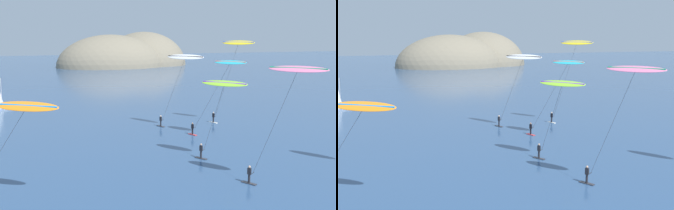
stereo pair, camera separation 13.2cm
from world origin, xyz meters
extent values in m
ellipsoid|color=#7A705B|center=(46.45, 179.27, 0.00)|extent=(40.00, 44.25, 31.61)
ellipsoid|color=#7A705B|center=(27.42, 167.78, 0.00)|extent=(48.60, 37.71, 28.75)
cube|color=white|center=(-17.00, 65.38, 0.35)|extent=(4.24, 4.51, 0.70)
cone|color=white|center=(-15.40, 67.17, 0.35)|extent=(1.94, 2.05, 0.67)
cylinder|color=#B2B2B7|center=(-16.80, 65.61, 3.20)|extent=(0.12, 0.12, 5.00)
cube|color=#2D2D33|center=(5.92, 39.35, 0.04)|extent=(0.95, 1.54, 0.08)
cylinder|color=black|center=(5.92, 39.35, 0.48)|extent=(0.22, 0.22, 0.80)
cube|color=black|center=(5.92, 39.35, 1.18)|extent=(0.35, 0.39, 0.60)
sphere|color=beige|center=(5.92, 39.35, 1.60)|extent=(0.22, 0.22, 0.22)
cylinder|color=black|center=(6.10, 39.05, 1.06)|extent=(0.49, 0.31, 0.04)
ellipsoid|color=white|center=(8.21, 35.47, 10.57)|extent=(4.15, 5.96, 0.82)
cylinder|color=black|center=(8.21, 35.47, 10.62)|extent=(3.17, 5.21, 0.16)
cylinder|color=#333338|center=(7.16, 37.26, 5.77)|extent=(2.15, 3.61, 9.42)
cube|color=#2D2D33|center=(4.50, 21.85, 0.04)|extent=(1.09, 1.50, 0.08)
cylinder|color=black|center=(4.50, 21.85, 0.48)|extent=(0.22, 0.22, 0.80)
cube|color=black|center=(4.50, 21.85, 1.18)|extent=(0.36, 0.39, 0.60)
sphere|color=tan|center=(4.50, 21.85, 1.60)|extent=(0.22, 0.22, 0.22)
cylinder|color=black|center=(4.70, 21.57, 1.06)|extent=(0.47, 0.35, 0.04)
ellipsoid|color=#8CD12D|center=(6.05, 19.66, 8.55)|extent=(4.17, 5.11, 0.65)
cylinder|color=#722DD1|center=(6.05, 19.66, 8.60)|extent=(3.01, 4.18, 0.16)
cylinder|color=#333338|center=(5.38, 20.61, 4.76)|extent=(1.38, 1.94, 7.40)
cube|color=red|center=(8.23, 32.72, 0.04)|extent=(0.84, 1.55, 0.08)
cylinder|color=black|center=(8.23, 32.72, 0.48)|extent=(0.22, 0.22, 0.80)
cube|color=black|center=(8.23, 32.72, 1.18)|extent=(0.36, 0.39, 0.60)
sphere|color=#9E7051|center=(8.23, 32.72, 1.60)|extent=(0.22, 0.22, 0.22)
cylinder|color=black|center=(8.42, 32.42, 1.06)|extent=(0.48, 0.34, 0.04)
ellipsoid|color=#23B2C6|center=(11.32, 28.08, 10.17)|extent=(3.75, 4.58, 0.59)
cylinder|color=#DB4C38|center=(11.32, 28.08, 10.22)|extent=(2.50, 3.64, 0.16)
cylinder|color=#333338|center=(9.87, 30.25, 5.56)|extent=(2.93, 4.37, 9.02)
cube|color=silver|center=(14.63, 39.18, 0.04)|extent=(0.94, 1.54, 0.08)
cylinder|color=black|center=(14.63, 39.18, 0.48)|extent=(0.22, 0.22, 0.80)
cube|color=black|center=(14.63, 39.18, 1.18)|extent=(0.36, 0.39, 0.60)
sphere|color=beige|center=(14.63, 39.18, 1.60)|extent=(0.22, 0.22, 0.22)
cylinder|color=black|center=(14.84, 38.90, 1.06)|extent=(0.47, 0.35, 0.04)
ellipsoid|color=yellow|center=(16.93, 35.99, 12.50)|extent=(3.96, 4.87, 0.78)
cylinder|color=#1432E0|center=(16.93, 35.99, 12.55)|extent=(3.01, 4.09, 0.16)
cylinder|color=#333338|center=(15.88, 37.44, 6.73)|extent=(2.13, 2.94, 11.35)
ellipsoid|color=orange|center=(-13.75, 14.53, 8.06)|extent=(5.19, 4.26, 0.78)
cylinder|color=#0F7FE5|center=(-13.75, 14.53, 8.11)|extent=(4.40, 3.35, 0.16)
cylinder|color=#333338|center=(-15.75, 16.03, 4.51)|extent=(4.05, 3.04, 6.92)
cube|color=#2D2D33|center=(5.27, 12.99, 0.04)|extent=(1.04, 1.52, 0.08)
cylinder|color=black|center=(5.27, 12.99, 0.48)|extent=(0.22, 0.22, 0.80)
cube|color=black|center=(5.27, 12.99, 1.18)|extent=(0.36, 0.39, 0.60)
sphere|color=tan|center=(5.27, 12.99, 1.60)|extent=(0.22, 0.22, 0.22)
cylinder|color=black|center=(5.47, 12.70, 1.06)|extent=(0.47, 0.35, 0.04)
ellipsoid|color=pink|center=(7.58, 9.71, 10.72)|extent=(4.09, 4.95, 0.61)
cylinder|color=#14895B|center=(7.58, 9.71, 10.77)|extent=(2.90, 4.01, 0.16)
cylinder|color=#333338|center=(6.53, 11.21, 5.84)|extent=(2.14, 3.02, 9.57)
camera|label=1|loc=(-14.60, -19.17, 13.35)|focal=45.00mm
camera|label=2|loc=(-14.48, -19.22, 13.35)|focal=45.00mm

